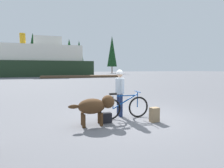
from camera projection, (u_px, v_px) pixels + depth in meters
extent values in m
plane|color=slate|center=(134.00, 118.00, 6.02)|extent=(160.00, 160.00, 0.00)
torus|color=black|center=(138.00, 107.00, 6.11)|extent=(0.73, 0.06, 0.73)
torus|color=black|center=(110.00, 109.00, 5.81)|extent=(0.73, 0.06, 0.73)
cube|color=navy|center=(126.00, 96.00, 5.94)|extent=(0.66, 0.03, 0.03)
cube|color=navy|center=(125.00, 101.00, 5.95)|extent=(0.88, 0.03, 0.49)
cylinder|color=navy|center=(113.00, 103.00, 5.82)|extent=(0.03, 0.03, 0.42)
cylinder|color=navy|center=(137.00, 100.00, 6.08)|extent=(0.03, 0.03, 0.52)
cube|color=black|center=(113.00, 94.00, 5.79)|extent=(0.24, 0.10, 0.06)
cylinder|color=navy|center=(138.00, 92.00, 6.05)|extent=(0.03, 0.44, 0.03)
cube|color=slate|center=(110.00, 100.00, 5.77)|extent=(0.36, 0.14, 0.02)
cylinder|color=navy|center=(119.00, 104.00, 6.41)|extent=(0.14, 0.14, 0.80)
cylinder|color=navy|center=(121.00, 106.00, 6.20)|extent=(0.14, 0.14, 0.80)
cylinder|color=silver|center=(120.00, 86.00, 6.24)|extent=(0.32, 0.32, 0.56)
cylinder|color=silver|center=(118.00, 85.00, 6.45)|extent=(0.09, 0.09, 0.50)
cylinder|color=silver|center=(122.00, 86.00, 6.03)|extent=(0.09, 0.09, 0.50)
sphere|color=tan|center=(120.00, 74.00, 6.20)|extent=(0.22, 0.22, 0.22)
sphere|color=white|center=(120.00, 73.00, 6.20)|extent=(0.23, 0.23, 0.23)
ellipsoid|color=#472D19|center=(92.00, 106.00, 5.24)|extent=(0.81, 0.54, 0.46)
sphere|color=#472D19|center=(108.00, 102.00, 5.38)|extent=(0.40, 0.40, 0.40)
ellipsoid|color=#472D19|center=(74.00, 107.00, 5.08)|extent=(0.32, 0.12, 0.12)
cylinder|color=#472D19|center=(99.00, 117.00, 5.49)|extent=(0.10, 0.10, 0.38)
cylinder|color=#472D19|center=(101.00, 120.00, 5.21)|extent=(0.10, 0.10, 0.38)
cylinder|color=#472D19|center=(82.00, 118.00, 5.34)|extent=(0.10, 0.10, 0.38)
cylinder|color=#472D19|center=(84.00, 121.00, 5.06)|extent=(0.10, 0.10, 0.38)
cube|color=#8C7251|center=(154.00, 115.00, 5.61)|extent=(0.31, 0.24, 0.46)
cube|color=black|center=(106.00, 118.00, 5.53)|extent=(0.33, 0.20, 0.31)
cube|color=brown|center=(82.00, 76.00, 32.22)|extent=(14.24, 2.44, 0.40)
cube|color=#1E331E|center=(38.00, 69.00, 37.34)|extent=(22.59, 7.48, 3.20)
cube|color=silver|center=(37.00, 53.00, 37.05)|extent=(18.07, 6.28, 3.20)
cube|color=silver|center=(48.00, 42.00, 37.50)|extent=(5.42, 4.49, 1.80)
cylinder|color=#BF8C19|center=(23.00, 39.00, 36.00)|extent=(1.10, 1.10, 2.40)
cylinder|color=#4C331E|center=(34.00, 70.00, 52.19)|extent=(0.39, 0.39, 2.51)
cone|color=#143819|center=(33.00, 49.00, 51.65)|extent=(3.93, 3.93, 9.42)
cylinder|color=#4C331E|center=(70.00, 69.00, 52.75)|extent=(0.50, 0.50, 3.10)
cone|color=#19471E|center=(69.00, 51.00, 52.29)|extent=(3.29, 3.29, 7.19)
cylinder|color=#4C331E|center=(112.00, 70.00, 58.42)|extent=(0.31, 0.31, 2.26)
cone|color=#143819|center=(112.00, 51.00, 57.87)|extent=(3.26, 3.26, 9.95)
cylinder|color=#4C331E|center=(79.00, 70.00, 58.40)|extent=(0.48, 0.48, 2.11)
cone|color=#1E4C28|center=(79.00, 54.00, 57.92)|extent=(3.66, 3.66, 8.51)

